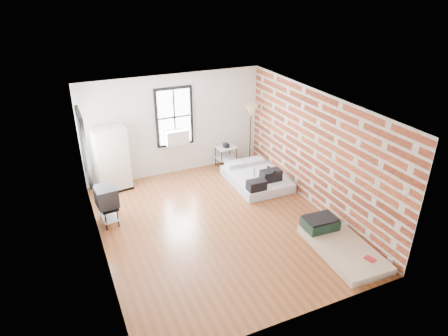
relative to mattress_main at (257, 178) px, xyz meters
name	(u,v)px	position (x,y,z in m)	size (l,w,h in m)	color
ground	(218,225)	(-1.74, -1.42, -0.16)	(6.00, 6.00, 0.00)	brown
room_shell	(221,147)	(-1.51, -1.06, 1.58)	(5.02, 6.02, 2.80)	silver
mattress_main	(257,178)	(0.00, 0.00, 0.00)	(1.37, 1.85, 0.59)	silver
mattress_bare	(337,242)	(0.19, -3.18, -0.04)	(1.11, 1.98, 0.42)	tan
wardrobe	(112,160)	(-3.55, 1.23, 0.69)	(0.91, 0.59, 1.70)	black
side_table	(226,151)	(-0.33, 1.30, 0.34)	(0.59, 0.49, 0.73)	black
floor_lamp	(251,113)	(0.41, 1.19, 1.41)	(0.39, 0.39, 1.83)	black
tv_stand	(107,198)	(-3.96, -0.32, 0.49)	(0.50, 0.67, 0.91)	black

